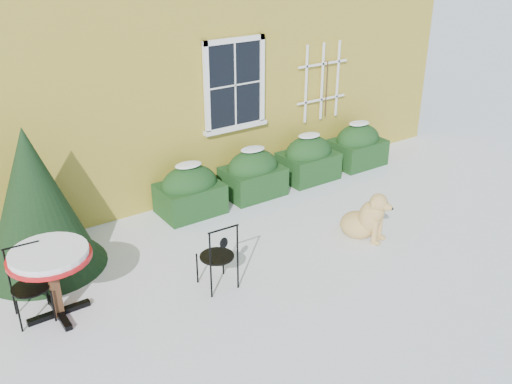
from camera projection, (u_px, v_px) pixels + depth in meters
ground at (296, 274)px, 8.10m from camera, size 80.00×80.00×0.00m
hedge_row at (281, 166)px, 10.68m from camera, size 4.95×0.80×0.91m
evergreen_shrub at (37, 214)px, 7.93m from camera, size 1.75×1.75×2.12m
bistro_table at (50, 262)px, 6.92m from camera, size 1.02×1.02×0.94m
patio_chair_near at (218, 256)px, 7.61m from camera, size 0.47×0.47×0.98m
patio_chair_far at (29, 284)px, 7.03m from camera, size 0.46×0.46×0.96m
dog at (366, 219)px, 8.91m from camera, size 0.69×0.92×0.83m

